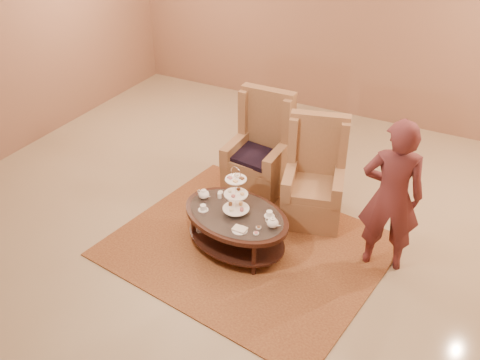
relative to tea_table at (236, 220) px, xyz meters
The scene contains 8 objects.
ground 0.39m from the tea_table, 12.93° to the right, with size 8.00×8.00×0.00m, color tan.
ceiling 0.39m from the tea_table, 12.93° to the right, with size 8.00×8.00×0.02m, color silver.
wall_back 4.21m from the tea_table, 88.92° to the left, with size 8.00×0.04×3.50m, color #986B53.
rug 0.40m from the tea_table, 26.91° to the left, with size 3.16×2.75×0.02m.
tea_table is the anchor object (origin of this frame).
armchair_left 1.30m from the tea_table, 104.32° to the left, with size 0.71×0.74×1.31m.
armchair_right 1.12m from the tea_table, 62.33° to the left, with size 0.85×0.86×1.27m.
person 1.66m from the tea_table, 18.59° to the left, with size 0.71×0.55×1.72m.
Camera 1 is at (2.15, -4.12, 3.88)m, focal length 40.00 mm.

